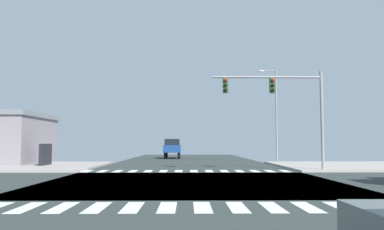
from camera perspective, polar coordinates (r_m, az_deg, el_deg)
ground at (r=18.69m, az=-0.12°, el=-9.83°), size 90.00×90.00×0.05m
sidewalk_corner_ne at (r=33.37m, az=22.76°, el=-6.85°), size 12.00×12.00×0.14m
sidewalk_corner_nw at (r=33.22m, az=-23.56°, el=-6.84°), size 12.00×12.00×0.14m
crosswalk_near at (r=11.45m, az=-1.04°, el=-13.29°), size 13.50×2.00×0.01m
crosswalk_far at (r=25.96m, az=-0.84°, el=-8.17°), size 13.50×2.00×0.01m
traffic_signal_mast at (r=26.42m, az=12.56°, el=2.64°), size 7.33×0.55×6.60m
street_lamp at (r=37.65m, az=11.85°, el=1.09°), size 1.78×0.32×8.81m
pickup_queued_1 at (r=47.75m, az=-2.88°, el=-4.79°), size 2.00×5.10×2.35m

